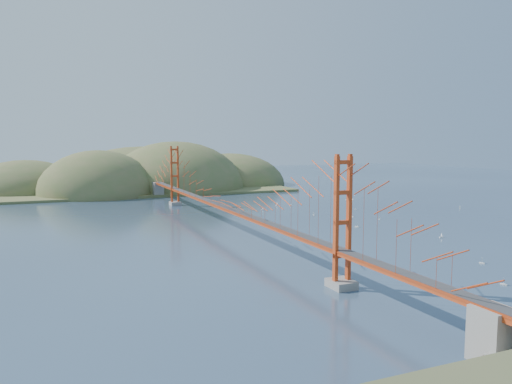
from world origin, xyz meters
name	(u,v)px	position (x,y,z in m)	size (l,w,h in m)	color
ground	(226,231)	(0.00, 0.00, 0.00)	(320.00, 320.00, 0.00)	#283A51
bridge	(225,182)	(0.00, 0.18, 7.01)	(2.20, 94.40, 12.00)	gray
far_headlands	(149,188)	(2.21, 68.52, 0.00)	(84.00, 58.00, 25.00)	olive
sailboat_1	(357,226)	(18.83, -4.89, 0.16)	(0.67, 0.67, 0.73)	white
sailboat_0	(352,216)	(23.69, 3.60, 0.15)	(0.56, 0.60, 0.67)	white
sailboat_3	(277,205)	(18.43, 21.89, 0.16)	(0.67, 0.67, 0.75)	white
sailboat_6	(482,262)	(18.27, -28.43, 0.15)	(0.59, 0.59, 0.64)	white
sailboat_14	(314,215)	(18.43, 7.35, 0.16)	(0.66, 0.66, 0.72)	white
sailboat_10	(504,283)	(13.78, -34.96, 0.15)	(0.66, 0.66, 0.71)	white
sailboat_16	(356,209)	(29.38, 10.94, 0.14)	(0.59, 0.59, 0.61)	white
sailboat_2	(442,237)	(24.52, -16.02, 0.15)	(0.59, 0.55, 0.67)	white
sailboat_4	(379,219)	(26.17, -0.50, 0.15)	(0.60, 0.60, 0.65)	white
sailboat_9	(460,208)	(48.18, 4.33, 0.14)	(0.56, 0.56, 0.58)	white
sailboat_12	(291,205)	(20.69, 20.23, 0.13)	(0.49, 0.46, 0.55)	white
sailboat_17	(347,199)	(36.35, 24.44, 0.16)	(0.61, 0.49, 0.72)	white
sailboat_8	(353,200)	(36.64, 22.63, 0.13)	(0.51, 0.51, 0.56)	white
sailboat_extra_0	(263,209)	(13.26, 17.21, 0.14)	(0.55, 0.51, 0.61)	white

